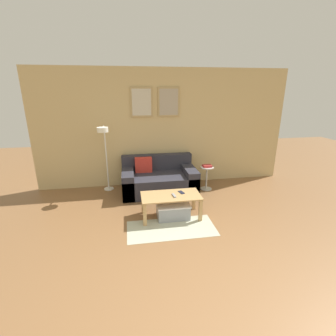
{
  "coord_description": "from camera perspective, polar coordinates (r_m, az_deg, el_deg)",
  "views": [
    {
      "loc": [
        -0.81,
        -1.78,
        2.12
      ],
      "look_at": [
        -0.17,
        2.05,
        0.85
      ],
      "focal_mm": 26.0,
      "sensor_mm": 36.0,
      "label": 1
    }
  ],
  "objects": [
    {
      "name": "ground_plane",
      "position": [
        2.89,
        11.71,
        -29.69
      ],
      "size": [
        16.0,
        16.0,
        0.0
      ],
      "primitive_type": "plane",
      "color": "brown"
    },
    {
      "name": "wall_back",
      "position": [
        5.47,
        -0.9,
        9.35
      ],
      "size": [
        5.6,
        0.09,
        2.55
      ],
      "color": "tan",
      "rests_on": "ground_plane"
    },
    {
      "name": "area_rug",
      "position": [
        3.99,
        0.79,
        -13.94
      ],
      "size": [
        1.4,
        0.65,
        0.01
      ],
      "primitive_type": "cube",
      "color": "#B2B79E",
      "rests_on": "ground_plane"
    },
    {
      "name": "couch",
      "position": [
        5.24,
        -2.23,
        -2.67
      ],
      "size": [
        1.55,
        0.92,
        0.73
      ],
      "color": "#2D2D38",
      "rests_on": "ground_plane"
    },
    {
      "name": "coffee_table",
      "position": [
        4.17,
        0.68,
        -7.32
      ],
      "size": [
        1.0,
        0.5,
        0.41
      ],
      "color": "tan",
      "rests_on": "ground_plane"
    },
    {
      "name": "storage_bin",
      "position": [
        4.25,
        1.14,
        -9.85
      ],
      "size": [
        0.56,
        0.39,
        0.26
      ],
      "color": "gray",
      "rests_on": "ground_plane"
    },
    {
      "name": "floor_lamp",
      "position": [
        5.03,
        -14.71,
        5.45
      ],
      "size": [
        0.21,
        0.55,
        1.42
      ],
      "color": "white",
      "rests_on": "ground_plane"
    },
    {
      "name": "side_table",
      "position": [
        5.37,
        9.05,
        -1.87
      ],
      "size": [
        0.29,
        0.29,
        0.51
      ],
      "color": "silver",
      "rests_on": "ground_plane"
    },
    {
      "name": "book_stack",
      "position": [
        5.3,
        9.13,
        0.49
      ],
      "size": [
        0.19,
        0.18,
        0.04
      ],
      "color": "#B73333",
      "rests_on": "side_table"
    },
    {
      "name": "remote_control",
      "position": [
        4.1,
        1.43,
        -6.46
      ],
      "size": [
        0.06,
        0.15,
        0.02
      ],
      "primitive_type": "cube",
      "rotation": [
        0.0,
        0.0,
        0.11
      ],
      "color": "#99999E",
      "rests_on": "coffee_table"
    },
    {
      "name": "cell_phone",
      "position": [
        4.24,
        3.15,
        -5.72
      ],
      "size": [
        0.11,
        0.15,
        0.01
      ],
      "primitive_type": "cube",
      "rotation": [
        0.0,
        0.0,
        0.31
      ],
      "color": "#1E2338",
      "rests_on": "coffee_table"
    }
  ]
}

